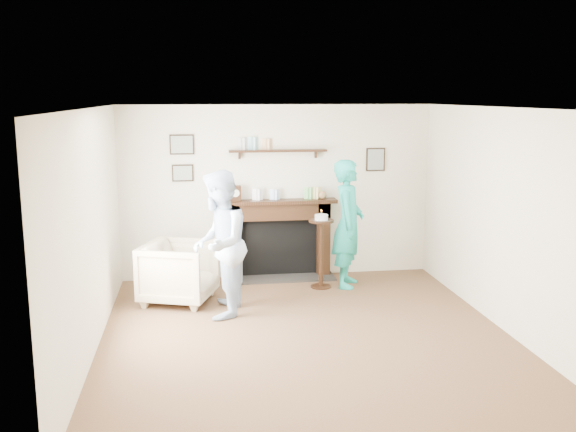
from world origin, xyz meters
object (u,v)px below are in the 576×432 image
object	(u,v)px
man	(220,315)
pedestal_table	(321,240)
woman	(347,285)
armchair	(180,302)

from	to	relation	value
man	pedestal_table	world-z (taller)	pedestal_table
pedestal_table	woman	bearing A→B (deg)	5.29
man	pedestal_table	distance (m)	1.84
armchair	woman	bearing A→B (deg)	-61.13
woman	pedestal_table	world-z (taller)	pedestal_table
woman	pedestal_table	xyz separation A→B (m)	(-0.38, -0.04, 0.67)
armchair	man	bearing A→B (deg)	-120.69
man	pedestal_table	size ratio (longest dim) A/B	1.61
armchair	woman	distance (m)	2.34
armchair	pedestal_table	world-z (taller)	pedestal_table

